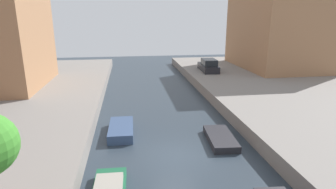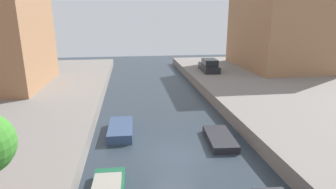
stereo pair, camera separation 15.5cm
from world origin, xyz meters
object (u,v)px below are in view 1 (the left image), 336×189
(low_block_right, at_px, (279,32))
(moored_boat_right_3, at_px, (220,138))
(parked_car, at_px, (208,66))
(moored_boat_left_3, at_px, (121,130))

(low_block_right, distance_m, moored_boat_right_3, 25.39)
(parked_car, bearing_deg, low_block_right, 8.85)
(parked_car, height_order, moored_boat_left_3, parked_car)
(low_block_right, xyz_separation_m, parked_car, (-10.20, -1.59, -4.14))
(moored_boat_left_3, relative_size, moored_boat_right_3, 0.99)
(moored_boat_right_3, bearing_deg, low_block_right, 53.47)
(low_block_right, xyz_separation_m, moored_boat_right_3, (-14.75, -19.91, -5.57))
(parked_car, distance_m, moored_boat_left_3, 19.55)
(moored_boat_left_3, distance_m, moored_boat_right_3, 6.76)
(low_block_right, height_order, moored_boat_left_3, low_block_right)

